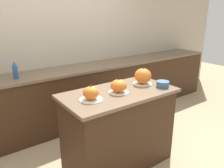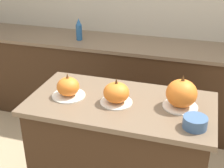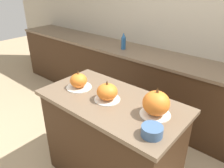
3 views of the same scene
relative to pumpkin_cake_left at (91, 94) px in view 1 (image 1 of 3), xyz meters
name	(u,v)px [view 1 (image 1 of 3)]	position (x,y,z in m)	size (l,w,h in m)	color
ground_plane	(118,163)	(0.37, 0.03, -0.98)	(12.00, 12.00, 0.00)	tan
wall_back	(59,44)	(0.37, 1.58, 0.27)	(8.00, 0.06, 2.50)	#B2A893
kitchen_island	(119,129)	(0.37, 0.03, -0.52)	(1.25, 0.66, 0.92)	#382314
back_counter	(71,97)	(0.37, 1.25, -0.52)	(6.00, 0.60, 0.92)	#382314
pumpkin_cake_left	(91,94)	(0.00, 0.00, 0.00)	(0.23, 0.23, 0.18)	silver
pumpkin_cake_center	(119,86)	(0.34, 0.01, 0.01)	(0.22, 0.22, 0.18)	silver
pumpkin_cake_right	(143,76)	(0.76, 0.08, 0.03)	(0.23, 0.23, 0.23)	silver
bottle_tall	(15,70)	(-0.41, 1.19, 0.05)	(0.06, 0.06, 0.23)	#235184
mixing_bowl	(163,84)	(0.86, -0.14, -0.03)	(0.14, 0.14, 0.07)	#3D5B84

